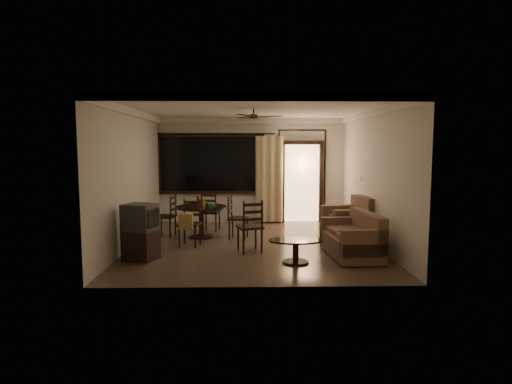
{
  "coord_description": "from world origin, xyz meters",
  "views": [
    {
      "loc": [
        -0.13,
        -8.79,
        2.03
      ],
      "look_at": [
        0.05,
        0.2,
        1.08
      ],
      "focal_mm": 30.0,
      "sensor_mm": 36.0,
      "label": 1
    }
  ],
  "objects_px": {
    "dining_table": "(201,213)",
    "dining_chair_west": "(166,224)",
    "dining_chair_north": "(211,219)",
    "side_chair": "(250,236)",
    "tv_cabinet": "(141,232)",
    "sofa": "(354,239)",
    "dining_chair_south": "(190,231)",
    "armchair": "(350,223)",
    "coffee_table": "(296,247)",
    "dining_chair_east": "(238,226)"
  },
  "relations": [
    {
      "from": "dining_chair_south",
      "to": "dining_table",
      "type": "bearing_deg",
      "value": 89.88
    },
    {
      "from": "tv_cabinet",
      "to": "coffee_table",
      "type": "height_order",
      "value": "tv_cabinet"
    },
    {
      "from": "dining_table",
      "to": "tv_cabinet",
      "type": "distance_m",
      "value": 2.13
    },
    {
      "from": "dining_chair_east",
      "to": "coffee_table",
      "type": "xyz_separation_m",
      "value": [
        1.06,
        -2.05,
        -0.01
      ]
    },
    {
      "from": "dining_chair_south",
      "to": "coffee_table",
      "type": "distance_m",
      "value": 2.45
    },
    {
      "from": "sofa",
      "to": "coffee_table",
      "type": "relative_size",
      "value": 1.66
    },
    {
      "from": "dining_chair_west",
      "to": "dining_chair_east",
      "type": "height_order",
      "value": "same"
    },
    {
      "from": "tv_cabinet",
      "to": "dining_chair_south",
      "type": "bearing_deg",
      "value": 74.15
    },
    {
      "from": "dining_chair_south",
      "to": "coffee_table",
      "type": "xyz_separation_m",
      "value": [
        2.04,
        -1.35,
        -0.03
      ]
    },
    {
      "from": "dining_chair_west",
      "to": "armchair",
      "type": "bearing_deg",
      "value": 92.23
    },
    {
      "from": "coffee_table",
      "to": "sofa",
      "type": "bearing_deg",
      "value": 20.95
    },
    {
      "from": "tv_cabinet",
      "to": "coffee_table",
      "type": "bearing_deg",
      "value": 12.46
    },
    {
      "from": "tv_cabinet",
      "to": "sofa",
      "type": "xyz_separation_m",
      "value": [
        3.9,
        0.17,
        -0.19
      ]
    },
    {
      "from": "dining_table",
      "to": "coffee_table",
      "type": "height_order",
      "value": "dining_table"
    },
    {
      "from": "dining_table",
      "to": "side_chair",
      "type": "relative_size",
      "value": 1.11
    },
    {
      "from": "sofa",
      "to": "armchair",
      "type": "height_order",
      "value": "armchair"
    },
    {
      "from": "dining_chair_north",
      "to": "armchair",
      "type": "bearing_deg",
      "value": 169.25
    },
    {
      "from": "tv_cabinet",
      "to": "coffee_table",
      "type": "xyz_separation_m",
      "value": [
        2.77,
        -0.26,
        -0.23
      ]
    },
    {
      "from": "coffee_table",
      "to": "dining_chair_west",
      "type": "bearing_deg",
      "value": 139.06
    },
    {
      "from": "dining_chair_south",
      "to": "armchair",
      "type": "xyz_separation_m",
      "value": [
        3.42,
        0.41,
        0.08
      ]
    },
    {
      "from": "dining_chair_north",
      "to": "side_chair",
      "type": "relative_size",
      "value": 0.93
    },
    {
      "from": "dining_chair_east",
      "to": "dining_chair_south",
      "type": "height_order",
      "value": "same"
    },
    {
      "from": "dining_chair_west",
      "to": "dining_chair_north",
      "type": "bearing_deg",
      "value": 133.24
    },
    {
      "from": "dining_table",
      "to": "tv_cabinet",
      "type": "xyz_separation_m",
      "value": [
        -0.88,
        -1.94,
        -0.05
      ]
    },
    {
      "from": "dining_chair_west",
      "to": "armchair",
      "type": "height_order",
      "value": "armchair"
    },
    {
      "from": "dining_chair_east",
      "to": "dining_chair_south",
      "type": "xyz_separation_m",
      "value": [
        -0.98,
        -0.69,
        0.02
      ]
    },
    {
      "from": "dining_chair_east",
      "to": "side_chair",
      "type": "xyz_separation_m",
      "value": [
        0.26,
        -1.22,
        0.02
      ]
    },
    {
      "from": "tv_cabinet",
      "to": "armchair",
      "type": "relative_size",
      "value": 0.96
    },
    {
      "from": "side_chair",
      "to": "sofa",
      "type": "bearing_deg",
      "value": 151.3
    },
    {
      "from": "sofa",
      "to": "dining_table",
      "type": "bearing_deg",
      "value": 144.89
    },
    {
      "from": "dining_chair_north",
      "to": "armchair",
      "type": "relative_size",
      "value": 0.89
    },
    {
      "from": "dining_table",
      "to": "dining_chair_west",
      "type": "distance_m",
      "value": 0.88
    },
    {
      "from": "dining_chair_south",
      "to": "dining_chair_north",
      "type": "distance_m",
      "value": 1.64
    },
    {
      "from": "tv_cabinet",
      "to": "side_chair",
      "type": "height_order",
      "value": "side_chair"
    },
    {
      "from": "sofa",
      "to": "dining_chair_east",
      "type": "bearing_deg",
      "value": 138.93
    },
    {
      "from": "dining_chair_east",
      "to": "tv_cabinet",
      "type": "relative_size",
      "value": 0.93
    },
    {
      "from": "dining_chair_north",
      "to": "coffee_table",
      "type": "height_order",
      "value": "dining_chair_north"
    },
    {
      "from": "dining_chair_east",
      "to": "sofa",
      "type": "bearing_deg",
      "value": -115.84
    },
    {
      "from": "sofa",
      "to": "dining_chair_west",
      "type": "bearing_deg",
      "value": 148.71
    },
    {
      "from": "dining_chair_east",
      "to": "dining_chair_north",
      "type": "bearing_deg",
      "value": 46.76
    },
    {
      "from": "dining_chair_north",
      "to": "sofa",
      "type": "relative_size",
      "value": 0.61
    },
    {
      "from": "dining_chair_west",
      "to": "dining_chair_north",
      "type": "xyz_separation_m",
      "value": [
        0.96,
        0.62,
        0.0
      ]
    },
    {
      "from": "coffee_table",
      "to": "side_chair",
      "type": "distance_m",
      "value": 1.15
    },
    {
      "from": "dining_chair_west",
      "to": "tv_cabinet",
      "type": "height_order",
      "value": "tv_cabinet"
    },
    {
      "from": "sofa",
      "to": "side_chair",
      "type": "xyz_separation_m",
      "value": [
        -1.93,
        0.39,
        -0.02
      ]
    },
    {
      "from": "dining_table",
      "to": "dining_chair_west",
      "type": "relative_size",
      "value": 1.19
    },
    {
      "from": "side_chair",
      "to": "tv_cabinet",
      "type": "bearing_deg",
      "value": -1.14
    },
    {
      "from": "dining_chair_east",
      "to": "coffee_table",
      "type": "relative_size",
      "value": 1.0
    },
    {
      "from": "dining_chair_north",
      "to": "coffee_table",
      "type": "xyz_separation_m",
      "value": [
        1.74,
        -2.97,
        -0.01
      ]
    },
    {
      "from": "dining_chair_north",
      "to": "armchair",
      "type": "xyz_separation_m",
      "value": [
        3.13,
        -1.21,
        0.11
      ]
    }
  ]
}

